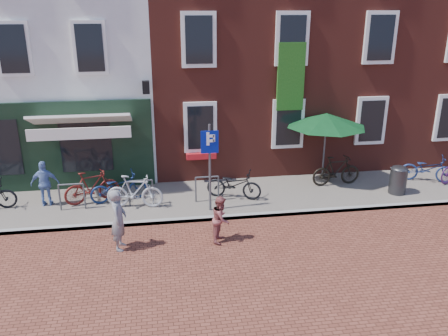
{
  "coord_description": "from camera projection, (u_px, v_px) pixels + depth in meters",
  "views": [
    {
      "loc": [
        -0.97,
        -11.78,
        5.87
      ],
      "look_at": [
        0.96,
        0.75,
        1.32
      ],
      "focal_mm": 36.92,
      "sensor_mm": 36.0,
      "label": 1
    }
  ],
  "objects": [
    {
      "name": "bicycle_6",
      "position": [
        427.0,
        169.0,
        15.69
      ],
      "size": [
        1.83,
        1.22,
        0.91
      ],
      "primitive_type": "imported",
      "rotation": [
        0.0,
        0.0,
        1.18
      ],
      "color": "navy",
      "rests_on": "sidewalk"
    },
    {
      "name": "building_stucco",
      "position": [
        43.0,
        42.0,
        17.36
      ],
      "size": [
        8.0,
        8.0,
        9.0
      ],
      "primitive_type": "cube",
      "color": "silver",
      "rests_on": "ground"
    },
    {
      "name": "cafe_person",
      "position": [
        45.0,
        184.0,
        13.73
      ],
      "size": [
        0.83,
        0.36,
        1.4
      ],
      "primitive_type": "imported",
      "rotation": [
        0.0,
        0.0,
        3.16
      ],
      "color": "#6581B9",
      "rests_on": "sidewalk"
    },
    {
      "name": "parking_sign",
      "position": [
        210.0,
        155.0,
        13.05
      ],
      "size": [
        0.5,
        0.08,
        2.61
      ],
      "color": "#4C4C4F",
      "rests_on": "sidewalk"
    },
    {
      "name": "ground",
      "position": [
        195.0,
        222.0,
        13.08
      ],
      "size": [
        80.0,
        80.0,
        0.0
      ],
      "primitive_type": "plane",
      "color": "brown"
    },
    {
      "name": "woman",
      "position": [
        119.0,
        220.0,
        11.43
      ],
      "size": [
        0.46,
        0.63,
        1.6
      ],
      "primitive_type": "imported",
      "rotation": [
        0.0,
        0.0,
        1.43
      ],
      "color": "gray",
      "rests_on": "ground"
    },
    {
      "name": "building_brick_right",
      "position": [
        369.0,
        26.0,
        19.05
      ],
      "size": [
        6.0,
        8.0,
        10.0
      ],
      "primitive_type": "cube",
      "color": "maroon",
      "rests_on": "ground"
    },
    {
      "name": "bicycle_1",
      "position": [
        92.0,
        187.0,
        14.0
      ],
      "size": [
        1.74,
        1.04,
        1.01
      ],
      "primitive_type": "imported",
      "rotation": [
        0.0,
        0.0,
        1.93
      ],
      "color": "#5D1713",
      "rests_on": "sidewalk"
    },
    {
      "name": "bicycle_2",
      "position": [
        119.0,
        187.0,
        14.11
      ],
      "size": [
        1.83,
        1.0,
        0.91
      ],
      "primitive_type": "imported",
      "rotation": [
        0.0,
        0.0,
        1.81
      ],
      "color": "#13244D",
      "rests_on": "sidewalk"
    },
    {
      "name": "bicycle_4",
      "position": [
        234.0,
        184.0,
        14.33
      ],
      "size": [
        1.83,
        1.22,
        0.91
      ],
      "primitive_type": "imported",
      "rotation": [
        0.0,
        0.0,
        1.18
      ],
      "color": "black",
      "rests_on": "sidewalk"
    },
    {
      "name": "building_brick_mid",
      "position": [
        226.0,
        27.0,
        18.19
      ],
      "size": [
        6.0,
        8.0,
        10.0
      ],
      "primitive_type": "cube",
      "color": "maroon",
      "rests_on": "ground"
    },
    {
      "name": "boy",
      "position": [
        221.0,
        219.0,
        11.88
      ],
      "size": [
        0.65,
        0.73,
        1.24
      ],
      "primitive_type": "imported",
      "rotation": [
        0.0,
        0.0,
        1.21
      ],
      "color": "#924846",
      "rests_on": "ground"
    },
    {
      "name": "bicycle_5",
      "position": [
        336.0,
        171.0,
        15.35
      ],
      "size": [
        1.71,
        0.6,
        1.01
      ],
      "primitive_type": "imported",
      "rotation": [
        0.0,
        0.0,
        1.64
      ],
      "color": "black",
      "rests_on": "sidewalk"
    },
    {
      "name": "litter_bin",
      "position": [
        398.0,
        178.0,
        14.68
      ],
      "size": [
        0.54,
        0.54,
        0.99
      ],
      "color": "#303032",
      "rests_on": "sidewalk"
    },
    {
      "name": "bicycle_3",
      "position": [
        135.0,
        191.0,
        13.65
      ],
      "size": [
        1.74,
        0.76,
        1.01
      ],
      "primitive_type": "imported",
      "rotation": [
        0.0,
        0.0,
        1.4
      ],
      "color": "#AAABAD",
      "rests_on": "sidewalk"
    },
    {
      "name": "sidewalk",
      "position": [
        222.0,
        198.0,
        14.6
      ],
      "size": [
        24.0,
        3.0,
        0.1
      ],
      "primitive_type": "cube",
      "color": "slate",
      "rests_on": "ground"
    },
    {
      "name": "parasol",
      "position": [
        327.0,
        117.0,
        15.19
      ],
      "size": [
        2.66,
        2.66,
        2.46
      ],
      "color": "#4C4C4F",
      "rests_on": "sidewalk"
    }
  ]
}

